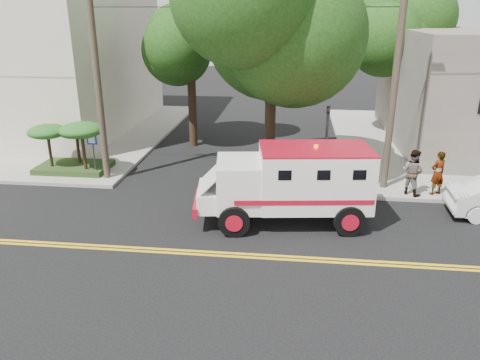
# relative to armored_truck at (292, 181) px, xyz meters

# --- Properties ---
(ground) EXTENTS (100.00, 100.00, 0.00)m
(ground) POSITION_rel_armored_truck_xyz_m (-2.49, -2.61, -1.56)
(ground) COLOR black
(ground) RESTS_ON ground
(sidewalk_nw) EXTENTS (17.00, 17.00, 0.15)m
(sidewalk_nw) POSITION_rel_armored_truck_xyz_m (-15.99, 10.89, -1.48)
(sidewalk_nw) COLOR gray
(sidewalk_nw) RESTS_ON ground
(utility_pole_left) EXTENTS (0.28, 0.28, 9.00)m
(utility_pole_left) POSITION_rel_armored_truck_xyz_m (-8.09, 3.39, 2.94)
(utility_pole_left) COLOR #382D23
(utility_pole_left) RESTS_ON ground
(utility_pole_right) EXTENTS (0.28, 0.28, 9.00)m
(utility_pole_right) POSITION_rel_armored_truck_xyz_m (3.81, 3.59, 2.94)
(utility_pole_right) COLOR #382D23
(utility_pole_right) RESTS_ON ground
(tree_main) EXTENTS (6.08, 5.70, 9.85)m
(tree_main) POSITION_rel_armored_truck_xyz_m (-0.55, 3.59, 5.64)
(tree_main) COLOR black
(tree_main) RESTS_ON ground
(tree_left) EXTENTS (4.48, 4.20, 7.70)m
(tree_left) POSITION_rel_armored_truck_xyz_m (-5.17, 9.17, 4.17)
(tree_left) COLOR black
(tree_left) RESTS_ON ground
(tree_right) EXTENTS (4.80, 4.50, 8.20)m
(tree_right) POSITION_rel_armored_truck_xyz_m (6.36, 13.16, 4.54)
(tree_right) COLOR black
(tree_right) RESTS_ON ground
(traffic_signal) EXTENTS (0.15, 0.18, 3.60)m
(traffic_signal) POSITION_rel_armored_truck_xyz_m (1.31, 2.99, 0.67)
(traffic_signal) COLOR #3F3F42
(traffic_signal) RESTS_ON ground
(accessibility_sign) EXTENTS (0.45, 0.10, 2.02)m
(accessibility_sign) POSITION_rel_armored_truck_xyz_m (-8.69, 3.56, -0.19)
(accessibility_sign) COLOR #3F3F42
(accessibility_sign) RESTS_ON ground
(palm_planter) EXTENTS (3.52, 2.63, 2.36)m
(palm_planter) POSITION_rel_armored_truck_xyz_m (-9.92, 4.01, 0.09)
(palm_planter) COLOR #1E3314
(palm_planter) RESTS_ON sidewalk_nw
(armored_truck) EXTENTS (6.24, 3.05, 2.73)m
(armored_truck) POSITION_rel_armored_truck_xyz_m (0.00, 0.00, 0.00)
(armored_truck) COLOR white
(armored_truck) RESTS_ON ground
(pedestrian_a) EXTENTS (0.77, 0.67, 1.78)m
(pedestrian_a) POSITION_rel_armored_truck_xyz_m (5.72, 2.97, -0.51)
(pedestrian_a) COLOR gray
(pedestrian_a) RESTS_ON sidewalk_ne
(pedestrian_b) EXTENTS (1.13, 1.12, 1.84)m
(pedestrian_b) POSITION_rel_armored_truck_xyz_m (4.74, 2.89, -0.48)
(pedestrian_b) COLOR gray
(pedestrian_b) RESTS_ON sidewalk_ne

